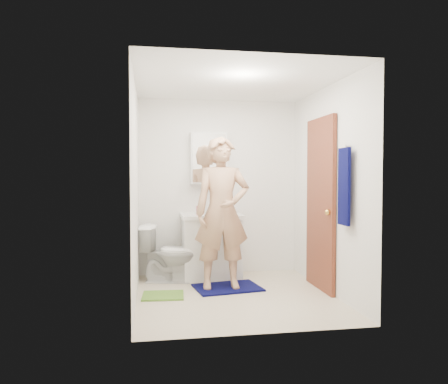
# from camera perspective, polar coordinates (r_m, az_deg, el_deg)

# --- Properties ---
(floor) EXTENTS (2.20, 2.40, 0.02)m
(floor) POSITION_cam_1_polar(r_m,az_deg,el_deg) (5.08, 1.49, -13.52)
(floor) COLOR beige
(floor) RESTS_ON ground
(ceiling) EXTENTS (2.20, 2.40, 0.02)m
(ceiling) POSITION_cam_1_polar(r_m,az_deg,el_deg) (5.00, 1.52, 14.27)
(ceiling) COLOR white
(ceiling) RESTS_ON ground
(wall_back) EXTENTS (2.20, 0.02, 2.40)m
(wall_back) POSITION_cam_1_polar(r_m,az_deg,el_deg) (6.08, -0.67, 0.65)
(wall_back) COLOR white
(wall_back) RESTS_ON ground
(wall_front) EXTENTS (2.20, 0.02, 2.40)m
(wall_front) POSITION_cam_1_polar(r_m,az_deg,el_deg) (3.71, 5.07, -0.39)
(wall_front) COLOR white
(wall_front) RESTS_ON ground
(wall_left) EXTENTS (0.02, 2.40, 2.40)m
(wall_left) POSITION_cam_1_polar(r_m,az_deg,el_deg) (4.80, -11.61, 0.17)
(wall_left) COLOR white
(wall_left) RESTS_ON ground
(wall_right) EXTENTS (0.02, 2.40, 2.40)m
(wall_right) POSITION_cam_1_polar(r_m,az_deg,el_deg) (5.22, 13.57, 0.32)
(wall_right) COLOR white
(wall_right) RESTS_ON ground
(vanity_cabinet) EXTENTS (0.75, 0.55, 0.80)m
(vanity_cabinet) POSITION_cam_1_polar(r_m,az_deg,el_deg) (5.85, -1.68, -7.30)
(vanity_cabinet) COLOR white
(vanity_cabinet) RESTS_ON floor
(countertop) EXTENTS (0.79, 0.59, 0.05)m
(countertop) POSITION_cam_1_polar(r_m,az_deg,el_deg) (5.79, -1.69, -3.15)
(countertop) COLOR white
(countertop) RESTS_ON vanity_cabinet
(sink_basin) EXTENTS (0.40, 0.40, 0.03)m
(sink_basin) POSITION_cam_1_polar(r_m,az_deg,el_deg) (5.79, -1.69, -3.00)
(sink_basin) COLOR white
(sink_basin) RESTS_ON countertop
(faucet) EXTENTS (0.03, 0.03, 0.12)m
(faucet) POSITION_cam_1_polar(r_m,az_deg,el_deg) (5.96, -1.92, -2.18)
(faucet) COLOR silver
(faucet) RESTS_ON countertop
(medicine_cabinet) EXTENTS (0.50, 0.12, 0.70)m
(medicine_cabinet) POSITION_cam_1_polar(r_m,az_deg,el_deg) (5.99, -1.99, 4.45)
(medicine_cabinet) COLOR white
(medicine_cabinet) RESTS_ON wall_back
(mirror_panel) EXTENTS (0.46, 0.01, 0.66)m
(mirror_panel) POSITION_cam_1_polar(r_m,az_deg,el_deg) (5.93, -1.91, 4.47)
(mirror_panel) COLOR white
(mirror_panel) RESTS_ON wall_back
(door) EXTENTS (0.05, 0.80, 2.05)m
(door) POSITION_cam_1_polar(r_m,az_deg,el_deg) (5.35, 12.48, -1.50)
(door) COLOR brown
(door) RESTS_ON ground
(door_knob) EXTENTS (0.07, 0.07, 0.07)m
(door_knob) POSITION_cam_1_polar(r_m,az_deg,el_deg) (5.04, 13.41, -2.59)
(door_knob) COLOR gold
(door_knob) RESTS_ON door
(towel) EXTENTS (0.03, 0.24, 0.80)m
(towel) POSITION_cam_1_polar(r_m,az_deg,el_deg) (4.66, 15.41, 0.69)
(towel) COLOR #06083D
(towel) RESTS_ON wall_right
(towel_hook) EXTENTS (0.06, 0.02, 0.02)m
(towel_hook) POSITION_cam_1_polar(r_m,az_deg,el_deg) (4.69, 15.91, 5.83)
(towel_hook) COLOR silver
(towel_hook) RESTS_ON wall_right
(toilet) EXTENTS (0.79, 0.55, 0.73)m
(toilet) POSITION_cam_1_polar(r_m,az_deg,el_deg) (5.69, -7.15, -7.93)
(toilet) COLOR white
(toilet) RESTS_ON floor
(bath_mat) EXTENTS (0.84, 0.66, 0.02)m
(bath_mat) POSITION_cam_1_polar(r_m,az_deg,el_deg) (5.38, 0.46, -12.38)
(bath_mat) COLOR #06083D
(bath_mat) RESTS_ON floor
(green_rug) EXTENTS (0.48, 0.42, 0.02)m
(green_rug) POSITION_cam_1_polar(r_m,az_deg,el_deg) (5.10, -7.96, -13.24)
(green_rug) COLOR #5A8D2F
(green_rug) RESTS_ON floor
(soap_dispenser) EXTENTS (0.09, 0.09, 0.17)m
(soap_dispenser) POSITION_cam_1_polar(r_m,az_deg,el_deg) (5.70, -3.23, -2.13)
(soap_dispenser) COLOR #D26276
(soap_dispenser) RESTS_ON countertop
(toothbrush_cup) EXTENTS (0.16, 0.16, 0.11)m
(toothbrush_cup) POSITION_cam_1_polar(r_m,az_deg,el_deg) (5.91, -0.07, -2.27)
(toothbrush_cup) COLOR #644292
(toothbrush_cup) RESTS_ON countertop
(man) EXTENTS (0.66, 0.43, 1.80)m
(man) POSITION_cam_1_polar(r_m,az_deg,el_deg) (5.20, -0.25, -2.69)
(man) COLOR tan
(man) RESTS_ON bath_mat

